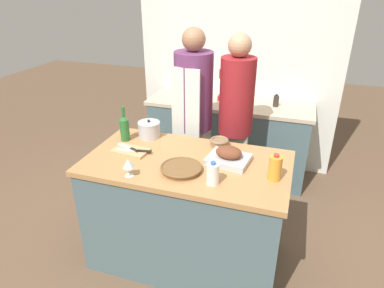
{
  "coord_description": "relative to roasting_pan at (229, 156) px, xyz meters",
  "views": [
    {
      "loc": [
        0.72,
        -2.09,
        2.14
      ],
      "look_at": [
        0.0,
        0.12,
        1.0
      ],
      "focal_mm": 32.0,
      "sensor_mm": 36.0,
      "label": 1
    }
  ],
  "objects": [
    {
      "name": "ground_plane",
      "position": [
        -0.3,
        -0.07,
        -0.97
      ],
      "size": [
        12.0,
        12.0,
        0.0
      ],
      "primitive_type": "plane",
      "color": "brown"
    },
    {
      "name": "kitchen_island",
      "position": [
        -0.3,
        -0.07,
        -0.51
      ],
      "size": [
        1.51,
        0.82,
        0.92
      ],
      "color": "#4C666B",
      "rests_on": "ground_plane"
    },
    {
      "name": "back_counter",
      "position": [
        -0.3,
        1.41,
        -0.52
      ],
      "size": [
        1.83,
        0.6,
        0.89
      ],
      "color": "#4C666B",
      "rests_on": "ground_plane"
    },
    {
      "name": "back_wall",
      "position": [
        -0.3,
        1.76,
        0.31
      ],
      "size": [
        2.33,
        0.1,
        2.55
      ],
      "color": "silver",
      "rests_on": "ground_plane"
    },
    {
      "name": "roasting_pan",
      "position": [
        0.0,
        0.0,
        0.0
      ],
      "size": [
        0.33,
        0.28,
        0.12
      ],
      "color": "#BCBCC1",
      "rests_on": "kitchen_island"
    },
    {
      "name": "wicker_basket",
      "position": [
        -0.28,
        -0.23,
        -0.03
      ],
      "size": [
        0.29,
        0.29,
        0.04
      ],
      "color": "brown",
      "rests_on": "kitchen_island"
    },
    {
      "name": "cutting_board",
      "position": [
        -0.76,
        -0.08,
        -0.04
      ],
      "size": [
        0.29,
        0.19,
        0.02
      ],
      "color": "tan",
      "rests_on": "kitchen_island"
    },
    {
      "name": "stock_pot",
      "position": [
        -0.73,
        0.23,
        0.02
      ],
      "size": [
        0.19,
        0.19,
        0.16
      ],
      "color": "#B7B7BC",
      "rests_on": "kitchen_island"
    },
    {
      "name": "mixing_bowl",
      "position": [
        -0.13,
        0.24,
        -0.01
      ],
      "size": [
        0.15,
        0.15,
        0.06
      ],
      "color": "#846647",
      "rests_on": "kitchen_island"
    },
    {
      "name": "juice_jug",
      "position": [
        0.34,
        -0.13,
        0.04
      ],
      "size": [
        0.09,
        0.09,
        0.19
      ],
      "color": "orange",
      "rests_on": "kitchen_island"
    },
    {
      "name": "milk_jug",
      "position": [
        -0.04,
        -0.31,
        0.03
      ],
      "size": [
        0.08,
        0.08,
        0.16
      ],
      "color": "white",
      "rests_on": "kitchen_island"
    },
    {
      "name": "wine_bottle_green",
      "position": [
        -0.9,
        0.11,
        0.07
      ],
      "size": [
        0.08,
        0.08,
        0.29
      ],
      "color": "#28662D",
      "rests_on": "kitchen_island"
    },
    {
      "name": "wine_glass_left",
      "position": [
        -0.6,
        -0.4,
        0.05
      ],
      "size": [
        0.08,
        0.08,
        0.13
      ],
      "color": "silver",
      "rests_on": "kitchen_island"
    },
    {
      "name": "knife_chef",
      "position": [
        -0.71,
        -0.08,
        -0.03
      ],
      "size": [
        0.27,
        0.08,
        0.01
      ],
      "color": "#B7B7BC",
      "rests_on": "cutting_board"
    },
    {
      "name": "knife_paring",
      "position": [
        -0.78,
        -0.05,
        -0.03
      ],
      "size": [
        0.22,
        0.11,
        0.01
      ],
      "color": "#B7B7BC",
      "rests_on": "cutting_board"
    },
    {
      "name": "stand_mixer",
      "position": [
        -0.34,
        1.45,
        0.07
      ],
      "size": [
        0.18,
        0.14,
        0.35
      ],
      "color": "#B22323",
      "rests_on": "back_counter"
    },
    {
      "name": "condiment_bottle_tall",
      "position": [
        0.2,
        1.42,
        -0.02
      ],
      "size": [
        0.06,
        0.06,
        0.13
      ],
      "color": "#332D28",
      "rests_on": "back_counter"
    },
    {
      "name": "condiment_bottle_short",
      "position": [
        -0.9,
        1.51,
        -0.01
      ],
      "size": [
        0.06,
        0.06,
        0.16
      ],
      "color": "#234C28",
      "rests_on": "back_counter"
    },
    {
      "name": "person_cook_aproned",
      "position": [
        -0.49,
        0.69,
        0.01
      ],
      "size": [
        0.35,
        0.37,
        1.76
      ],
      "rotation": [
        0.0,
        0.0,
        -0.13
      ],
      "color": "beige",
      "rests_on": "ground_plane"
    },
    {
      "name": "person_cook_guest",
      "position": [
        -0.1,
        0.74,
        -0.0
      ],
      "size": [
        0.31,
        0.31,
        1.73
      ],
      "rotation": [
        0.0,
        0.0,
        0.07
      ],
      "color": "beige",
      "rests_on": "ground_plane"
    }
  ]
}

